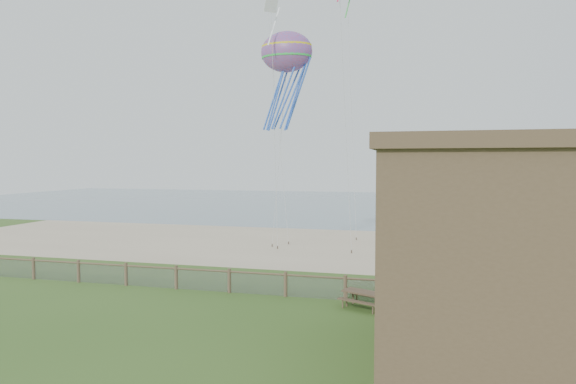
% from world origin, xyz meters
% --- Properties ---
extents(ground, '(160.00, 160.00, 0.00)m').
position_xyz_m(ground, '(0.00, 0.00, 0.00)').
color(ground, '#35551D').
rests_on(ground, ground).
extents(sand_beach, '(72.00, 20.00, 0.02)m').
position_xyz_m(sand_beach, '(0.00, 22.00, 0.00)').
color(sand_beach, tan).
rests_on(sand_beach, ground).
extents(ocean, '(160.00, 68.00, 0.02)m').
position_xyz_m(ocean, '(0.00, 66.00, 0.00)').
color(ocean, slate).
rests_on(ocean, ground).
extents(chainlink_fence, '(36.20, 0.20, 1.25)m').
position_xyz_m(chainlink_fence, '(0.00, 6.00, 0.55)').
color(chainlink_fence, '#493829').
rests_on(chainlink_fence, ground).
extents(picnic_table, '(2.46, 2.21, 0.85)m').
position_xyz_m(picnic_table, '(4.03, 5.00, 0.43)').
color(picnic_table, brown).
rests_on(picnic_table, ground).
extents(octopus_kite, '(3.76, 2.73, 7.52)m').
position_xyz_m(octopus_kite, '(-3.03, 17.43, 12.68)').
color(octopus_kite, red).
extents(kite_white, '(2.03, 2.12, 2.86)m').
position_xyz_m(kite_white, '(-3.61, 15.62, 16.64)').
color(kite_white, white).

